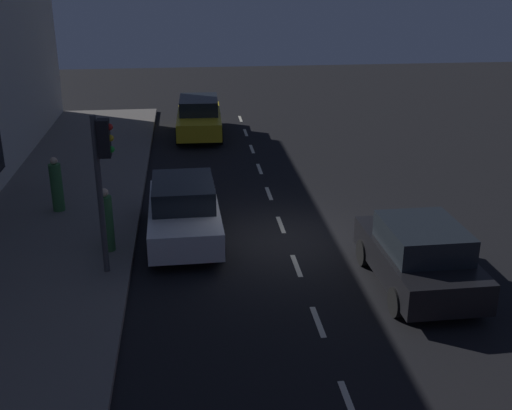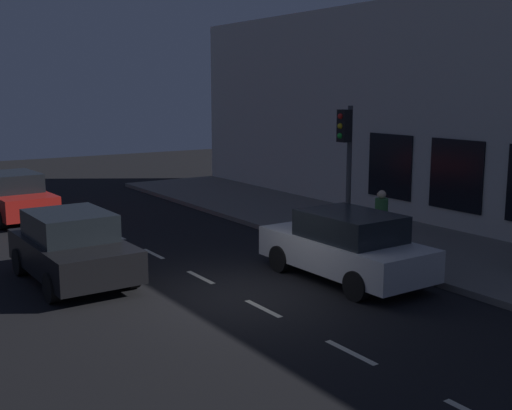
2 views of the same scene
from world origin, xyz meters
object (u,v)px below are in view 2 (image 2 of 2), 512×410
parked_car_1 (346,246)px  parked_car_3 (14,197)px  traffic_light (346,149)px  parked_car_0 (72,247)px  pedestrian_1 (381,225)px

parked_car_1 → parked_car_3: same height
parked_car_3 → traffic_light: bearing=121.7°
traffic_light → parked_car_0: traffic_light is taller
parked_car_1 → pedestrian_1: (1.91, 0.85, 0.13)m
traffic_light → parked_car_3: bearing=124.5°
parked_car_0 → parked_car_3: (0.61, 7.96, -0.00)m
parked_car_0 → parked_car_3: 7.99m
traffic_light → parked_car_3: size_ratio=0.91×
parked_car_0 → parked_car_1: same height
pedestrian_1 → parked_car_3: bearing=67.4°
parked_car_1 → parked_car_3: (-4.64, 11.29, -0.00)m
traffic_light → pedestrian_1: traffic_light is taller
traffic_light → pedestrian_1: 2.19m
traffic_light → pedestrian_1: (0.19, -1.18, -1.83)m
parked_car_0 → parked_car_3: same height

